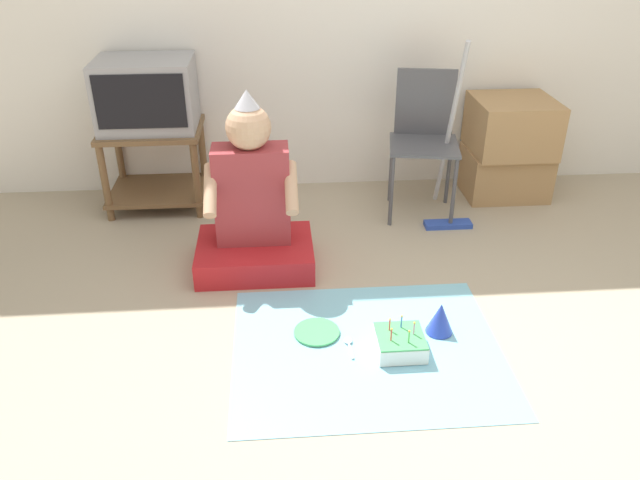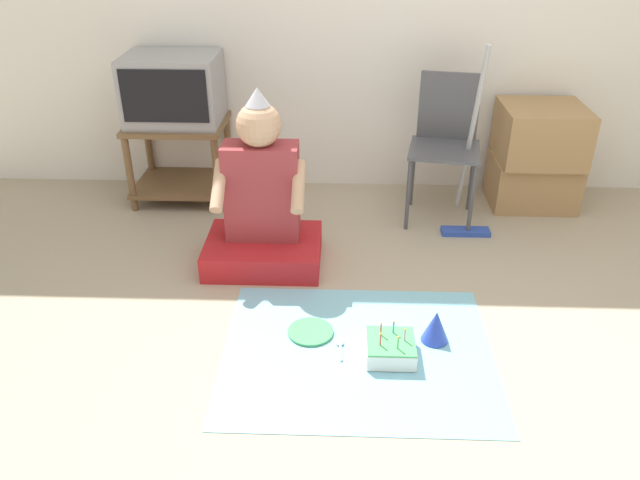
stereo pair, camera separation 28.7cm
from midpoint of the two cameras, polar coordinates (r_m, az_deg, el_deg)
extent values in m
plane|color=tan|center=(2.71, 12.47, -11.89)|extent=(16.00, 16.00, 0.00)
cube|color=brown|center=(4.01, -10.93, 10.34)|extent=(0.60, 0.49, 0.03)
cube|color=brown|center=(4.15, -10.42, 5.07)|extent=(0.60, 0.49, 0.02)
cylinder|color=brown|center=(3.97, -15.05, 5.95)|extent=(0.04, 0.04, 0.51)
cylinder|color=brown|center=(3.85, -7.31, 5.99)|extent=(0.04, 0.04, 0.51)
cylinder|color=brown|center=(4.35, -13.56, 8.17)|extent=(0.04, 0.04, 0.51)
cylinder|color=brown|center=(4.24, -6.45, 8.25)|extent=(0.04, 0.04, 0.51)
cube|color=#99999E|center=(3.96, -11.20, 13.39)|extent=(0.56, 0.43, 0.41)
cube|color=black|center=(3.75, -11.93, 12.69)|extent=(0.50, 0.01, 0.31)
cube|color=#4C4C51|center=(3.75, 13.50, 7.95)|extent=(0.46, 0.45, 0.02)
cube|color=#4C4C51|center=(3.86, 13.85, 11.72)|extent=(0.35, 0.08, 0.41)
cylinder|color=#4C4C51|center=(3.67, 10.30, 4.05)|extent=(0.02, 0.02, 0.45)
cylinder|color=#4C4C51|center=(3.69, 15.90, 3.47)|extent=(0.02, 0.02, 0.45)
cylinder|color=#4C4C51|center=(3.99, 10.54, 6.09)|extent=(0.02, 0.02, 0.45)
cylinder|color=#4C4C51|center=(4.00, 15.72, 5.55)|extent=(0.02, 0.02, 0.45)
cube|color=#A87F51|center=(4.24, 20.70, 4.99)|extent=(0.52, 0.39, 0.30)
cube|color=#A87F51|center=(4.13, 21.47, 9.03)|extent=(0.49, 0.48, 0.33)
cube|color=#2D4CB2|center=(3.78, 15.29, 0.69)|extent=(0.28, 0.09, 0.03)
cylinder|color=#B7B7BC|center=(3.72, 15.87, 9.28)|extent=(0.03, 0.36, 1.06)
cube|color=red|center=(3.34, -2.73, -1.07)|extent=(0.61, 0.47, 0.14)
cube|color=#993338|center=(3.24, -2.80, 4.38)|extent=(0.38, 0.18, 0.52)
sphere|color=tan|center=(3.10, -2.96, 10.41)|extent=(0.22, 0.22, 0.22)
cone|color=silver|center=(3.06, -3.03, 12.92)|extent=(0.12, 0.12, 0.09)
cylinder|color=tan|center=(3.12, -6.65, 4.92)|extent=(0.06, 0.27, 0.22)
cylinder|color=tan|center=(3.09, 0.67, 4.84)|extent=(0.06, 0.27, 0.22)
cube|color=#7FC6E0|center=(2.77, 6.50, -10.23)|extent=(1.17, 0.97, 0.01)
cube|color=white|center=(2.74, 9.51, -9.90)|extent=(0.21, 0.21, 0.07)
cube|color=#4CB266|center=(2.71, 9.58, -9.23)|extent=(0.20, 0.20, 0.01)
cylinder|color=#E58CCC|center=(2.71, 10.83, -8.73)|extent=(0.01, 0.01, 0.06)
sphere|color=#FFCC4C|center=(2.69, 10.90, -8.11)|extent=(0.01, 0.01, 0.01)
cylinder|color=#4C7FE5|center=(2.74, 9.76, -8.07)|extent=(0.01, 0.01, 0.06)
sphere|color=#FFCC4C|center=(2.72, 9.82, -7.45)|extent=(0.01, 0.01, 0.01)
cylinder|color=#EA4C4C|center=(2.72, 8.64, -8.29)|extent=(0.01, 0.01, 0.06)
sphere|color=#FFCC4C|center=(2.70, 8.70, -7.67)|extent=(0.01, 0.01, 0.01)
cylinder|color=#EA4C4C|center=(2.67, 8.67, -9.20)|extent=(0.01, 0.01, 0.06)
sphere|color=#FFCC4C|center=(2.64, 8.73, -8.57)|extent=(0.01, 0.01, 0.01)
cylinder|color=#66C666|center=(2.66, 10.27, -9.47)|extent=(0.01, 0.01, 0.06)
sphere|color=#FFCC4C|center=(2.64, 10.34, -8.84)|extent=(0.01, 0.01, 0.01)
cone|color=blue|center=(2.84, 13.43, -7.76)|extent=(0.12, 0.12, 0.15)
cylinder|color=#4CB266|center=(2.85, 2.04, -8.46)|extent=(0.21, 0.21, 0.01)
ellipsoid|color=white|center=(2.80, 4.81, -9.39)|extent=(0.04, 0.05, 0.01)
cube|color=white|center=(2.74, 4.95, -10.36)|extent=(0.02, 0.10, 0.01)
camera|label=1|loc=(0.14, -87.14, 1.59)|focal=35.00mm
camera|label=2|loc=(0.14, 92.86, -1.59)|focal=35.00mm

